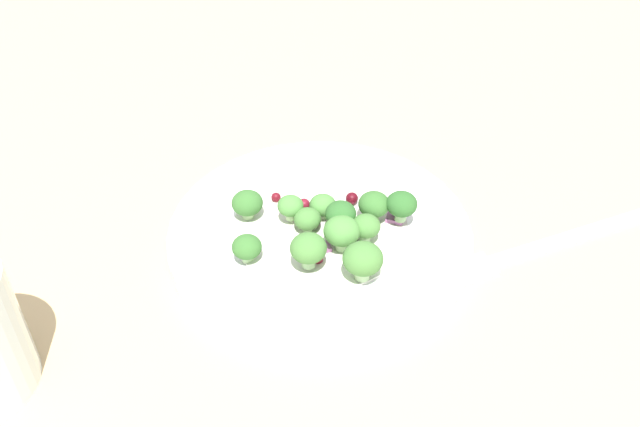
% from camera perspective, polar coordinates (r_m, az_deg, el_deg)
% --- Properties ---
extents(ground_plane, '(1.80, 1.80, 0.02)m').
position_cam_1_polar(ground_plane, '(0.55, 1.66, -4.60)').
color(ground_plane, tan).
extents(plate, '(0.24, 0.24, 0.02)m').
position_cam_1_polar(plate, '(0.56, -0.00, -1.44)').
color(plate, white).
rests_on(plate, ground_plane).
extents(dressing_pool, '(0.14, 0.14, 0.00)m').
position_cam_1_polar(dressing_pool, '(0.56, -0.00, -1.10)').
color(dressing_pool, white).
rests_on(dressing_pool, plate).
extents(broccoli_floret_0, '(0.03, 0.03, 0.03)m').
position_cam_1_polar(broccoli_floret_0, '(0.51, -0.93, -2.83)').
color(broccoli_floret_0, '#8EB77A').
rests_on(broccoli_floret_0, plate).
extents(broccoli_floret_1, '(0.02, 0.02, 0.02)m').
position_cam_1_polar(broccoli_floret_1, '(0.55, 6.50, 0.70)').
color(broccoli_floret_1, '#8EB77A').
rests_on(broccoli_floret_1, plate).
extents(broccoli_floret_2, '(0.03, 0.03, 0.03)m').
position_cam_1_polar(broccoli_floret_2, '(0.50, 3.42, -3.67)').
color(broccoli_floret_2, '#ADD18E').
rests_on(broccoli_floret_2, plate).
extents(broccoli_floret_3, '(0.02, 0.02, 0.02)m').
position_cam_1_polar(broccoli_floret_3, '(0.54, -1.20, -0.65)').
color(broccoli_floret_3, '#8EB77A').
rests_on(broccoli_floret_3, plate).
extents(broccoli_floret_4, '(0.02, 0.02, 0.02)m').
position_cam_1_polar(broccoli_floret_4, '(0.55, -2.62, 0.38)').
color(broccoli_floret_4, '#ADD18E').
rests_on(broccoli_floret_4, plate).
extents(broccoli_floret_5, '(0.02, 0.02, 0.02)m').
position_cam_1_polar(broccoli_floret_5, '(0.53, 3.67, -1.05)').
color(broccoli_floret_5, '#8EB77A').
rests_on(broccoli_floret_5, plate).
extents(broccoli_floret_6, '(0.02, 0.02, 0.02)m').
position_cam_1_polar(broccoli_floret_6, '(0.52, -5.83, -2.70)').
color(broccoli_floret_6, '#ADD18E').
rests_on(broccoli_floret_6, plate).
extents(broccoli_floret_7, '(0.02, 0.02, 0.02)m').
position_cam_1_polar(broccoli_floret_7, '(0.56, -5.80, 0.79)').
color(broccoli_floret_7, '#ADD18E').
rests_on(broccoli_floret_7, plate).
extents(broccoli_floret_8, '(0.02, 0.02, 0.02)m').
position_cam_1_polar(broccoli_floret_8, '(0.54, 1.66, -0.05)').
color(broccoli_floret_8, '#9EC684').
rests_on(broccoli_floret_8, plate).
extents(broccoli_floret_9, '(0.02, 0.02, 0.02)m').
position_cam_1_polar(broccoli_floret_9, '(0.55, 4.69, 0.49)').
color(broccoli_floret_9, '#ADD18E').
rests_on(broccoli_floret_9, plate).
extents(broccoli_floret_10, '(0.03, 0.03, 0.03)m').
position_cam_1_polar(broccoli_floret_10, '(0.52, 1.94, -1.53)').
color(broccoli_floret_10, '#9EC684').
rests_on(broccoli_floret_10, plate).
extents(broccoli_floret_11, '(0.02, 0.02, 0.02)m').
position_cam_1_polar(broccoli_floret_11, '(0.56, 0.23, 0.63)').
color(broccoli_floret_11, '#ADD18E').
rests_on(broccoli_floret_11, plate).
extents(cranberry_0, '(0.01, 0.01, 0.01)m').
position_cam_1_polar(cranberry_0, '(0.58, -3.51, 1.30)').
color(cranberry_0, maroon).
rests_on(cranberry_0, plate).
extents(cranberry_1, '(0.01, 0.01, 0.01)m').
position_cam_1_polar(cranberry_1, '(0.57, 2.55, 1.21)').
color(cranberry_1, '#4C0A14').
rests_on(cranberry_1, plate).
extents(cranberry_2, '(0.01, 0.01, 0.01)m').
position_cam_1_polar(cranberry_2, '(0.56, -1.28, 0.72)').
color(cranberry_2, maroon).
rests_on(cranberry_2, plate).
extents(cranberry_3, '(0.01, 0.01, 0.01)m').
position_cam_1_polar(cranberry_3, '(0.56, 6.29, 0.08)').
color(cranberry_3, maroon).
rests_on(cranberry_3, plate).
extents(cranberry_4, '(0.01, 0.01, 0.01)m').
position_cam_1_polar(cranberry_4, '(0.52, -0.16, -3.60)').
color(cranberry_4, maroon).
rests_on(cranberry_4, plate).
extents(onion_bit_0, '(0.02, 0.02, 0.00)m').
position_cam_1_polar(onion_bit_0, '(0.56, 6.01, -0.34)').
color(onion_bit_0, '#A35B93').
rests_on(onion_bit_0, plate).
extents(onion_bit_1, '(0.01, 0.01, 0.00)m').
position_cam_1_polar(onion_bit_1, '(0.56, -0.59, -0.46)').
color(onion_bit_1, '#843D75').
rests_on(onion_bit_1, plate).
extents(onion_bit_2, '(0.01, 0.01, 0.00)m').
position_cam_1_polar(onion_bit_2, '(0.53, 0.32, -2.67)').
color(onion_bit_2, '#A35B93').
rests_on(onion_bit_2, plate).
extents(fork, '(0.11, 0.17, 0.01)m').
position_cam_1_polar(fork, '(0.58, 17.11, -2.49)').
color(fork, silver).
rests_on(fork, ground_plane).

